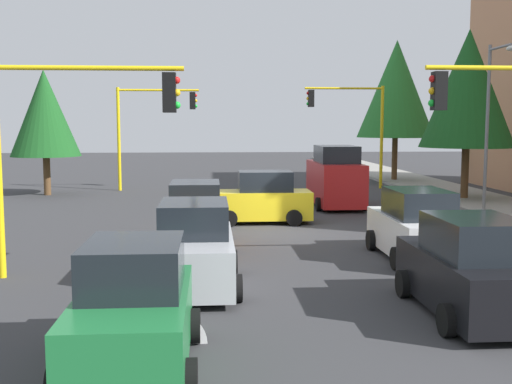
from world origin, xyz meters
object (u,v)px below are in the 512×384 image
at_px(traffic_signal_near_right, 75,125).
at_px(tree_opposite_side, 45,113).
at_px(car_green, 134,313).
at_px(car_white, 416,227).
at_px(traffic_signal_far_right, 151,118).
at_px(delivery_van_red, 335,179).
at_px(car_orange, 195,217).
at_px(street_lamp_curbside, 492,109).
at_px(traffic_signal_far_left, 352,116).
at_px(tree_roadside_far, 396,89).
at_px(car_yellow, 261,199).
at_px(car_silver, 194,249).
at_px(car_black, 471,270).
at_px(tree_roadside_mid, 468,89).

bearing_deg(traffic_signal_near_right, tree_opposite_side, -163.38).
height_order(car_green, car_white, same).
relative_size(traffic_signal_far_right, delivery_van_red, 1.20).
bearing_deg(traffic_signal_near_right, car_orange, 143.01).
xyz_separation_m(street_lamp_curbside, car_green, (15.64, -12.77, -3.45)).
relative_size(traffic_signal_far_left, tree_opposite_side, 0.90).
bearing_deg(tree_opposite_side, delivery_van_red, 68.45).
bearing_deg(traffic_signal_far_left, car_green, -19.66).
xyz_separation_m(tree_opposite_side, car_orange, (14.32, 8.14, -3.40)).
relative_size(traffic_signal_near_right, street_lamp_curbside, 0.75).
relative_size(tree_roadside_far, car_orange, 2.27).
relative_size(car_white, car_orange, 1.03).
bearing_deg(street_lamp_curbside, traffic_signal_far_right, -124.87).
xyz_separation_m(traffic_signal_near_right, tree_roadside_far, (-24.00, 15.13, 2.21)).
relative_size(delivery_van_red, car_yellow, 1.24).
xyz_separation_m(delivery_van_red, car_orange, (8.69, -6.12, -0.39)).
xyz_separation_m(car_yellow, car_silver, (9.23, -2.30, 0.00)).
distance_m(tree_roadside_far, car_black, 28.99).
distance_m(delivery_van_red, car_green, 19.63).
bearing_deg(traffic_signal_far_left, traffic_signal_far_right, -90.00).
relative_size(delivery_van_red, car_white, 1.17).
height_order(delivery_van_red, car_green, delivery_van_red).
bearing_deg(tree_roadside_far, delivery_van_red, -28.18).
relative_size(traffic_signal_far_right, car_white, 1.40).
distance_m(traffic_signal_near_right, car_white, 9.46).
relative_size(car_green, car_white, 0.90).
height_order(traffic_signal_far_left, car_orange, traffic_signal_far_left).
bearing_deg(car_orange, traffic_signal_near_right, -36.99).
relative_size(delivery_van_red, car_green, 1.30).
distance_m(car_silver, car_white, 6.58).
relative_size(street_lamp_curbside, tree_opposite_side, 1.07).
xyz_separation_m(traffic_signal_far_left, street_lamp_curbside, (10.39, 3.47, 0.18)).
bearing_deg(car_yellow, traffic_signal_far_left, 152.70).
height_order(street_lamp_curbside, car_silver, street_lamp_curbside).
relative_size(tree_roadside_mid, tree_opposite_side, 1.26).
bearing_deg(delivery_van_red, tree_opposite_side, -111.55).
bearing_deg(traffic_signal_far_left, car_white, -7.40).
bearing_deg(traffic_signal_far_right, tree_roadside_mid, 69.10).
bearing_deg(car_black, car_yellow, -164.75).
xyz_separation_m(traffic_signal_near_right, car_silver, (1.23, 2.86, -2.84)).
xyz_separation_m(tree_roadside_mid, delivery_van_red, (1.64, -6.73, -4.15)).
distance_m(traffic_signal_near_right, car_black, 9.59).
height_order(traffic_signal_near_right, street_lamp_curbside, street_lamp_curbside).
distance_m(tree_opposite_side, car_white, 22.25).
bearing_deg(car_black, delivery_van_red, 178.12).
distance_m(tree_roadside_mid, car_silver, 20.38).
distance_m(traffic_signal_near_right, street_lamp_curbside, 17.68).
height_order(tree_roadside_mid, car_yellow, tree_roadside_mid).
height_order(car_white, car_orange, same).
xyz_separation_m(tree_opposite_side, car_green, (24.03, 7.43, -3.40)).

